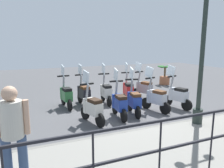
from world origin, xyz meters
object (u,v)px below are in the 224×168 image
Objects in this scene: scooter_near_0 at (177,95)px; scooter_far_4 at (66,95)px; potted_palm at (165,77)px; scooter_near_2 at (134,100)px; pedestrian_distant at (13,130)px; scooter_near_4 at (92,107)px; lamp_post_near at (202,59)px; scooter_far_2 at (106,91)px; scooter_near_3 at (119,103)px; scooter_far_3 at (84,93)px; scooter_near_1 at (156,98)px; scooter_far_0 at (144,88)px; scooter_far_1 at (128,89)px.

scooter_far_4 is (1.63, 3.66, 0.00)m from scooter_near_0.
scooter_near_2 is at bearing 133.52° from potted_palm.
pedestrian_distant is at bearing 102.85° from scooter_near_0.
potted_palm is 5.74m from scooter_near_2.
potted_palm is 0.69× the size of scooter_near_0.
scooter_near_0 is 3.29m from scooter_near_4.
potted_palm is at bearing -45.45° from scooter_near_0.
scooter_near_4 is at bearing 59.42° from lamp_post_near.
scooter_near_0 is 1.00× the size of scooter_near_4.
scooter_near_4 and scooter_far_2 have the same top height.
scooter_far_2 is (1.69, -0.23, 0.00)m from scooter_near_3.
scooter_near_1 is at bearing -134.12° from scooter_far_3.
scooter_near_0 is at bearing -105.43° from scooter_near_1.
lamp_post_near reaches higher than scooter_near_0.
lamp_post_near is at bearing 106.07° from pedestrian_distant.
potted_palm is at bearing -71.95° from scooter_far_3.
pedestrian_distant is 3.28m from scooter_near_4.
pedestrian_distant is at bearing 102.31° from lamp_post_near.
pedestrian_distant is 3.98m from scooter_near_3.
lamp_post_near reaches higher than pedestrian_distant.
scooter_near_2 and scooter_near_4 have the same top height.
potted_palm is 4.59m from scooter_near_0.
potted_palm is at bearing -66.70° from scooter_far_0.
potted_palm is 5.82m from scooter_far_3.
scooter_far_4 is (3.36, 2.92, -1.44)m from lamp_post_near.
pedestrian_distant is 5.97m from scooter_far_1.
scooter_near_3 and scooter_far_4 have the same top height.
scooter_far_1 is (0.00, 0.73, 0.00)m from scooter_far_0.
scooter_near_1 is 1.00× the size of scooter_near_4.
scooter_near_0 is (2.73, -5.32, -0.60)m from pedestrian_distant.
scooter_far_3 is at bearing 34.20° from scooter_near_1.
pedestrian_distant is 1.03× the size of scooter_far_0.
pedestrian_distant reaches higher than scooter_far_4.
lamp_post_near reaches higher than scooter_near_3.
potted_palm is 0.69× the size of scooter_far_0.
scooter_near_0 and scooter_far_1 have the same top height.
scooter_far_1 is (1.56, -0.60, 0.00)m from scooter_near_2.
scooter_far_2 is (1.58, 1.20, 0.00)m from scooter_near_1.
scooter_near_2 is 1.67m from scooter_far_1.
scooter_near_4 is at bearing 166.70° from scooter_far_3.
scooter_near_2 is 1.00× the size of scooter_far_1.
pedestrian_distant is at bearing 148.33° from scooter_far_2.
pedestrian_distant is at bearing 105.37° from scooter_near_1.
scooter_near_1 and scooter_far_3 have the same top height.
scooter_far_2 is (-2.36, 4.51, 0.04)m from potted_palm.
lamp_post_near is 3.79× the size of potted_palm.
scooter_near_0 is 3.43m from scooter_far_3.
lamp_post_near is 2.61× the size of scooter_far_3.
scooter_far_0 is at bearing -4.78° from lamp_post_near.
pedestrian_distant is 1.03× the size of scooter_far_3.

